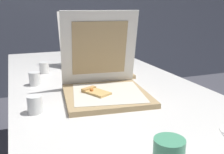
{
  "coord_description": "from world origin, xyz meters",
  "views": [
    {
      "loc": [
        -0.43,
        -0.76,
        1.14
      ],
      "look_at": [
        0.02,
        0.42,
        0.8
      ],
      "focal_mm": 41.87,
      "sensor_mm": 36.0,
      "label": 1
    }
  ],
  "objects_px": {
    "cup_white_mid": "(35,79)",
    "cup_white_near_left": "(35,105)",
    "table": "(99,89)",
    "cup_white_far": "(44,68)",
    "pizza_box_front": "(104,84)",
    "pizza_box_middle": "(94,63)"
  },
  "relations": [
    {
      "from": "cup_white_mid",
      "to": "cup_white_near_left",
      "type": "xyz_separation_m",
      "value": [
        -0.03,
        -0.38,
        0.0
      ]
    },
    {
      "from": "cup_white_near_left",
      "to": "pizza_box_middle",
      "type": "bearing_deg",
      "value": 53.41
    },
    {
      "from": "table",
      "to": "pizza_box_middle",
      "type": "relative_size",
      "value": 3.94
    },
    {
      "from": "cup_white_mid",
      "to": "cup_white_near_left",
      "type": "distance_m",
      "value": 0.38
    },
    {
      "from": "pizza_box_middle",
      "to": "cup_white_mid",
      "type": "relative_size",
      "value": 7.6
    },
    {
      "from": "cup_white_far",
      "to": "table",
      "type": "bearing_deg",
      "value": -47.2
    },
    {
      "from": "table",
      "to": "pizza_box_front",
      "type": "bearing_deg",
      "value": -101.79
    },
    {
      "from": "pizza_box_middle",
      "to": "cup_white_far",
      "type": "distance_m",
      "value": 0.31
    },
    {
      "from": "cup_white_far",
      "to": "cup_white_mid",
      "type": "bearing_deg",
      "value": -108.16
    },
    {
      "from": "pizza_box_front",
      "to": "pizza_box_middle",
      "type": "height_order",
      "value": "pizza_box_front"
    },
    {
      "from": "pizza_box_middle",
      "to": "cup_white_mid",
      "type": "distance_m",
      "value": 0.41
    },
    {
      "from": "cup_white_far",
      "to": "pizza_box_middle",
      "type": "bearing_deg",
      "value": -13.24
    },
    {
      "from": "table",
      "to": "cup_white_far",
      "type": "height_order",
      "value": "cup_white_far"
    },
    {
      "from": "pizza_box_front",
      "to": "cup_white_far",
      "type": "distance_m",
      "value": 0.56
    },
    {
      "from": "cup_white_near_left",
      "to": "cup_white_mid",
      "type": "bearing_deg",
      "value": 85.15
    },
    {
      "from": "cup_white_mid",
      "to": "cup_white_far",
      "type": "bearing_deg",
      "value": 71.84
    },
    {
      "from": "pizza_box_front",
      "to": "table",
      "type": "bearing_deg",
      "value": 85.04
    },
    {
      "from": "table",
      "to": "pizza_box_front",
      "type": "xyz_separation_m",
      "value": [
        -0.05,
        -0.24,
        0.1
      ]
    },
    {
      "from": "table",
      "to": "cup_white_mid",
      "type": "relative_size",
      "value": 29.97
    },
    {
      "from": "pizza_box_front",
      "to": "pizza_box_middle",
      "type": "relative_size",
      "value": 0.78
    },
    {
      "from": "table",
      "to": "cup_white_mid",
      "type": "bearing_deg",
      "value": 172.98
    },
    {
      "from": "cup_white_far",
      "to": "cup_white_near_left",
      "type": "bearing_deg",
      "value": -100.11
    }
  ]
}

